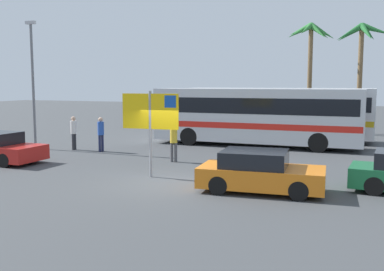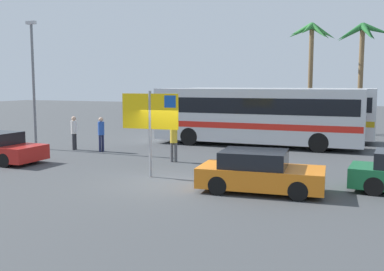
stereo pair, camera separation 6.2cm
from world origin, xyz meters
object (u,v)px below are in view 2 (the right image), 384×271
Objects in this scene: ferry_sign at (151,115)px; pedestrian_by_bus at (74,130)px; bus_rear_coach at (277,111)px; bus_front_coach at (256,114)px; car_orange at (259,172)px; pedestrian_near_sign at (174,139)px; pedestrian_crossing_lot at (101,131)px.

pedestrian_by_bus is at bearing 142.26° from ferry_sign.
bus_rear_coach reaches higher than pedestrian_by_bus.
pedestrian_by_bus is at bearing -149.69° from bus_front_coach.
pedestrian_near_sign is at bearing 135.75° from car_orange.
bus_front_coach is 1.00× the size of bus_rear_coach.
pedestrian_crossing_lot is (1.63, 0.04, -0.00)m from pedestrian_by_bus.
pedestrian_near_sign is (-2.65, -9.66, -0.74)m from bus_rear_coach.
ferry_sign is (-2.08, -12.93, 0.54)m from bus_rear_coach.
bus_rear_coach is at bearing -34.12° from pedestrian_near_sign.
bus_front_coach is at bearing 99.96° from car_orange.
bus_rear_coach is 2.78× the size of car_orange.
pedestrian_crossing_lot is at bearing -144.29° from bus_front_coach.
pedestrian_crossing_lot is (-7.33, -8.27, -0.74)m from bus_rear_coach.
pedestrian_crossing_lot is at bearing -131.55° from bus_rear_coach.
ferry_sign is 4.61m from car_orange.
car_orange is at bearing -30.39° from pedestrian_by_bus.
pedestrian_by_bus is at bearing -137.17° from bus_rear_coach.
bus_front_coach is 9.83m from pedestrian_by_bus.
bus_rear_coach is at bearing 38.11° from pedestrian_by_bus.
pedestrian_by_bus is 6.46m from pedestrian_near_sign.
pedestrian_by_bus is (-8.96, -8.31, -0.74)m from bus_rear_coach.
pedestrian_near_sign is 4.88m from pedestrian_crossing_lot.
bus_rear_coach is at bearing 94.47° from car_orange.
bus_rear_coach is 13.87m from car_orange.
bus_front_coach is 6.69m from pedestrian_near_sign.
bus_rear_coach is 3.54× the size of ferry_sign.
pedestrian_by_bus is 1.00× the size of pedestrian_near_sign.
car_orange is (2.65, -10.29, -1.15)m from bus_front_coach.
ferry_sign reaches higher than pedestrian_crossing_lot.
bus_front_coach is 2.78× the size of car_orange.
ferry_sign is 0.78× the size of car_orange.
bus_rear_coach is (0.50, 3.36, 0.00)m from bus_front_coach.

